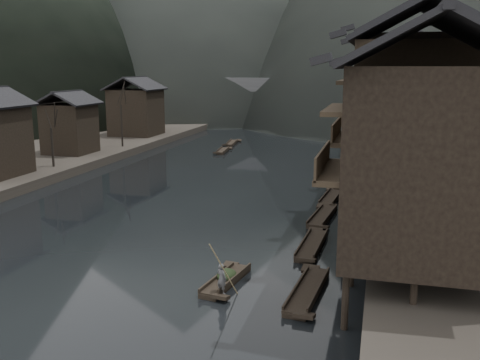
% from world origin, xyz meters
% --- Properties ---
extents(water, '(300.00, 300.00, 0.00)m').
position_xyz_m(water, '(0.00, 0.00, 0.00)').
color(water, black).
rests_on(water, ground).
extents(left_bank, '(40.00, 200.00, 1.20)m').
position_xyz_m(left_bank, '(-35.00, 40.00, 0.60)').
color(left_bank, '#2D2823').
rests_on(left_bank, ground).
extents(stilt_houses, '(9.00, 67.60, 15.59)m').
position_xyz_m(stilt_houses, '(17.28, 18.99, 8.86)').
color(stilt_houses, black).
rests_on(stilt_houses, ground).
extents(left_houses, '(8.10, 53.20, 8.73)m').
position_xyz_m(left_houses, '(-20.50, 20.12, 5.66)').
color(left_houses, black).
rests_on(left_houses, left_bank).
extents(bare_trees, '(3.87, 45.09, 7.73)m').
position_xyz_m(bare_trees, '(-17.00, 8.98, 6.69)').
color(bare_trees, black).
rests_on(bare_trees, left_bank).
extents(moored_sampans, '(2.67, 74.80, 0.47)m').
position_xyz_m(moored_sampans, '(11.80, 28.20, 0.20)').
color(moored_sampans, black).
rests_on(moored_sampans, water).
extents(midriver_boats, '(2.44, 12.92, 0.44)m').
position_xyz_m(midriver_boats, '(-5.26, 39.04, 0.20)').
color(midriver_boats, black).
rests_on(midriver_boats, water).
extents(stone_bridge, '(40.00, 6.00, 9.00)m').
position_xyz_m(stone_bridge, '(-0.00, 72.00, 5.11)').
color(stone_bridge, '#4C4C4F').
rests_on(stone_bridge, ground).
extents(hero_sampan, '(1.66, 4.83, 0.43)m').
position_xyz_m(hero_sampan, '(7.90, -7.00, 0.20)').
color(hero_sampan, black).
rests_on(hero_sampan, water).
extents(cargo_heap, '(1.05, 1.37, 0.63)m').
position_xyz_m(cargo_heap, '(7.87, -6.78, 0.75)').
color(cargo_heap, black).
rests_on(cargo_heap, hero_sampan).
extents(boatman, '(0.67, 0.58, 1.55)m').
position_xyz_m(boatman, '(8.16, -8.64, 1.21)').
color(boatman, '#525254').
rests_on(boatman, hero_sampan).
extents(bamboo_pole, '(1.21, 1.55, 3.34)m').
position_xyz_m(bamboo_pole, '(8.36, -8.64, 3.65)').
color(bamboo_pole, '#8C7A51').
rests_on(bamboo_pole, boatman).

